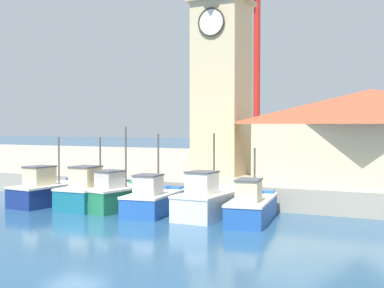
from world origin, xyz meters
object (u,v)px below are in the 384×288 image
object	(u,v)px
fishing_boat_left_inner	(119,196)
clock_tower	(221,66)
fishing_boat_mid_right	(252,206)
fishing_boat_far_left	(50,191)
fishing_boat_left_outer	(94,193)
warehouse_right	(371,135)
fishing_boat_center	(208,201)
fishing_boat_mid_left	(154,200)
port_crane_far	(259,78)

from	to	relation	value
fishing_boat_left_inner	clock_tower	world-z (taller)	clock_tower
fishing_boat_mid_right	clock_tower	world-z (taller)	clock_tower
fishing_boat_far_left	fishing_boat_left_outer	size ratio (longest dim) A/B	1.06
fishing_boat_far_left	warehouse_right	size ratio (longest dim) A/B	0.41
fishing_boat_far_left	fishing_boat_left_outer	xyz separation A→B (m)	(3.00, 0.19, 0.03)
fishing_boat_left_inner	fishing_boat_mid_right	xyz separation A→B (m)	(7.75, 0.04, -0.07)
fishing_boat_far_left	fishing_boat_left_inner	size ratio (longest dim) A/B	1.15
fishing_boat_left_inner	fishing_boat_center	world-z (taller)	fishing_boat_left_inner
fishing_boat_mid_left	fishing_boat_left_inner	bearing A→B (deg)	175.51
fishing_boat_left_outer	fishing_boat_left_inner	distance (m)	1.75
fishing_boat_center	fishing_boat_mid_right	xyz separation A→B (m)	(2.35, -0.05, -0.10)
fishing_boat_center	port_crane_far	distance (m)	19.35
fishing_boat_far_left	fishing_boat_left_inner	xyz separation A→B (m)	(4.75, 0.14, 0.00)
fishing_boat_mid_right	fishing_boat_left_outer	bearing A→B (deg)	179.91
fishing_boat_far_left	fishing_boat_left_inner	distance (m)	4.76
fishing_boat_left_outer	clock_tower	size ratio (longest dim) A/B	0.32
clock_tower	port_crane_far	world-z (taller)	port_crane_far
fishing_boat_left_outer	fishing_boat_left_inner	world-z (taller)	fishing_boat_left_inner
fishing_boat_far_left	fishing_boat_mid_left	bearing A→B (deg)	-0.36
fishing_boat_far_left	warehouse_right	bearing A→B (deg)	24.60
fishing_boat_mid_left	fishing_boat_center	distance (m)	3.07
fishing_boat_far_left	fishing_boat_center	bearing A→B (deg)	1.32
fishing_boat_mid_left	fishing_boat_mid_right	xyz separation A→B (m)	(5.40, 0.22, -0.00)
fishing_boat_center	clock_tower	size ratio (longest dim) A/B	0.30
port_crane_far	fishing_boat_far_left	bearing A→B (deg)	-110.62
warehouse_right	port_crane_far	size ratio (longest dim) A/B	0.66
fishing_boat_far_left	fishing_boat_left_outer	world-z (taller)	fishing_boat_far_left
fishing_boat_mid_left	port_crane_far	distance (m)	19.33
fishing_boat_left_outer	fishing_boat_center	world-z (taller)	fishing_boat_center
warehouse_right	port_crane_far	distance (m)	14.95
fishing_boat_left_outer	fishing_boat_mid_left	size ratio (longest dim) A/B	1.06
fishing_boat_mid_right	port_crane_far	world-z (taller)	port_crane_far
fishing_boat_mid_left	port_crane_far	xyz separation A→B (m)	(-0.46, 17.69, 7.78)
fishing_boat_center	fishing_boat_mid_right	bearing A→B (deg)	-1.31
fishing_boat_left_inner	warehouse_right	xyz separation A→B (m)	(12.21, 7.63, 3.29)
fishing_boat_far_left	warehouse_right	xyz separation A→B (m)	(16.96, 7.77, 3.30)
port_crane_far	fishing_boat_mid_left	bearing A→B (deg)	-88.51
fishing_boat_far_left	port_crane_far	world-z (taller)	port_crane_far
fishing_boat_left_inner	clock_tower	size ratio (longest dim) A/B	0.29
clock_tower	warehouse_right	world-z (taller)	clock_tower
fishing_boat_left_outer	fishing_boat_left_inner	xyz separation A→B (m)	(1.75, -0.05, -0.02)
fishing_boat_far_left	warehouse_right	distance (m)	18.95
fishing_boat_mid_left	warehouse_right	distance (m)	13.03
fishing_boat_left_inner	fishing_boat_mid_left	world-z (taller)	fishing_boat_left_inner
fishing_boat_left_inner	fishing_boat_left_outer	bearing A→B (deg)	178.21
fishing_boat_far_left	port_crane_far	xyz separation A→B (m)	(6.64, 17.64, 7.72)
fishing_boat_left_inner	clock_tower	xyz separation A→B (m)	(2.29, 8.87, 7.87)
fishing_boat_far_left	fishing_boat_center	size ratio (longest dim) A/B	1.11
fishing_boat_mid_left	warehouse_right	world-z (taller)	warehouse_right
fishing_boat_mid_right	fishing_boat_far_left	bearing A→B (deg)	-179.18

